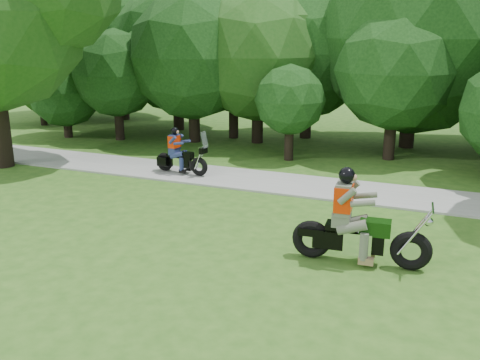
% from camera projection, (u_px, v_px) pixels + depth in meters
% --- Properties ---
extents(ground, '(100.00, 100.00, 0.00)m').
position_uv_depth(ground, '(189.00, 319.00, 8.63)').
color(ground, '#2E5F1B').
rests_on(ground, ground).
extents(walkway, '(60.00, 2.20, 0.06)m').
position_uv_depth(walkway, '(315.00, 187.00, 15.74)').
color(walkway, gray).
rests_on(walkway, ground).
extents(tree_line, '(38.73, 11.25, 7.91)m').
position_uv_depth(tree_line, '(383.00, 51.00, 20.44)').
color(tree_line, black).
rests_on(tree_line, ground).
extents(chopper_motorcycle, '(2.74, 0.76, 1.96)m').
position_uv_depth(chopper_motorcycle, '(354.00, 229.00, 10.51)').
color(chopper_motorcycle, black).
rests_on(chopper_motorcycle, ground).
extents(touring_motorcycle, '(1.94, 0.69, 1.48)m').
position_uv_depth(touring_motorcycle, '(178.00, 156.00, 17.04)').
color(touring_motorcycle, black).
rests_on(touring_motorcycle, walkway).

